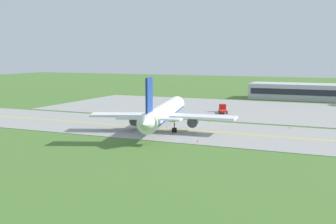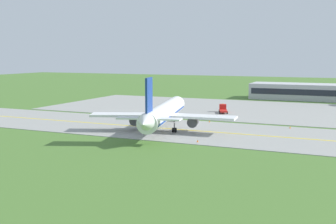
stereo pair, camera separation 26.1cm
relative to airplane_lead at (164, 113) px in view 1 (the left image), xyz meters
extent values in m
plane|color=#47702D|center=(5.80, 2.82, -4.13)|extent=(500.00, 500.00, 0.00)
cube|color=gray|center=(5.80, 2.82, -4.08)|extent=(240.00, 28.00, 0.10)
cube|color=gray|center=(15.80, 44.82, -4.08)|extent=(140.00, 52.00, 0.10)
cube|color=yellow|center=(5.80, 2.82, -4.03)|extent=(220.00, 0.60, 0.01)
cylinder|color=white|center=(-0.11, 0.48, 0.07)|extent=(11.50, 34.03, 4.00)
cone|color=white|center=(-4.18, 18.21, 0.07)|extent=(4.29, 3.38, 3.80)
cone|color=white|center=(4.01, -17.46, 0.47)|extent=(4.03, 3.88, 3.40)
cube|color=navy|center=(-0.11, 0.48, -0.43)|extent=(10.97, 31.40, 0.36)
cube|color=#1E232D|center=(-3.69, 16.07, 0.77)|extent=(3.72, 2.51, 0.70)
cube|color=white|center=(-7.90, -3.57, -0.43)|extent=(15.73, 9.84, 0.50)
cylinder|color=#47474C|center=(-6.40, -1.17, -1.83)|extent=(3.00, 3.83, 2.30)
cylinder|color=black|center=(-6.76, 0.39, -1.83)|extent=(2.10, 0.71, 2.10)
cube|color=white|center=(8.67, 0.23, -0.43)|extent=(15.36, 6.07, 0.50)
cylinder|color=#47474C|center=(6.27, 1.73, -1.83)|extent=(3.00, 3.83, 2.30)
cylinder|color=black|center=(5.91, 3.29, -1.83)|extent=(2.10, 0.71, 2.10)
cube|color=navy|center=(3.25, -14.14, 5.32)|extent=(1.37, 4.38, 6.50)
cube|color=white|center=(0.17, -15.05, 0.87)|extent=(6.45, 4.22, 0.30)
cube|color=white|center=(6.41, -13.62, 0.87)|extent=(6.25, 3.11, 0.30)
cylinder|color=slate|center=(-3.02, 13.15, -2.76)|extent=(0.24, 0.24, 1.65)
cylinder|color=black|center=(-3.02, 13.15, -3.58)|extent=(0.59, 1.15, 1.10)
cylinder|color=slate|center=(-2.20, -2.06, -2.76)|extent=(0.24, 0.24, 1.65)
cylinder|color=black|center=(-2.46, -2.12, -3.58)|extent=(0.59, 1.15, 1.10)
cylinder|color=black|center=(-1.93, -1.99, -3.58)|extent=(0.59, 1.15, 1.10)
cylinder|color=slate|center=(2.87, -0.89, -2.76)|extent=(0.24, 0.24, 1.65)
cylinder|color=black|center=(2.60, -0.95, -3.58)|extent=(0.59, 1.15, 1.10)
cylinder|color=black|center=(3.14, -0.83, -3.58)|extent=(0.59, 1.15, 1.10)
cube|color=red|center=(2.94, 36.16, -2.63)|extent=(2.49, 2.37, 1.80)
cube|color=#1E232D|center=(2.69, 36.88, -2.32)|extent=(1.77, 0.73, 0.81)
cube|color=red|center=(4.02, 33.14, -3.33)|extent=(3.52, 5.04, 0.40)
cylinder|color=orange|center=(2.94, 36.16, -1.63)|extent=(0.20, 0.20, 0.18)
cylinder|color=black|center=(2.00, 35.82, -3.68)|extent=(0.58, 0.95, 0.90)
cylinder|color=black|center=(3.88, 36.49, -3.68)|extent=(0.58, 0.95, 0.90)
cylinder|color=black|center=(3.34, 31.92, -3.68)|extent=(0.58, 0.95, 0.90)
cylinder|color=black|center=(5.32, 32.63, -3.68)|extent=(0.58, 0.95, 0.90)
cube|color=#B2B2B7|center=(26.19, 83.58, -1.12)|extent=(49.88, 13.76, 6.02)
cube|color=#1E232D|center=(26.19, 76.65, -0.82)|extent=(47.89, 0.10, 2.17)
cone|color=orange|center=(25.38, 14.55, -3.83)|extent=(0.44, 0.44, 0.60)
cone|color=orange|center=(11.20, -9.05, -3.83)|extent=(0.44, 0.44, 0.60)
cone|color=orange|center=(5.51, 15.74, -3.83)|extent=(0.44, 0.44, 0.60)
camera|label=1|loc=(38.41, -86.30, 12.76)|focal=45.90mm
camera|label=2|loc=(38.65, -86.20, 12.76)|focal=45.90mm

